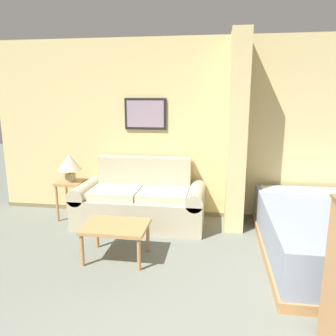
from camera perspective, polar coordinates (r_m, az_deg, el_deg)
wall_back at (r=4.84m, az=7.30°, el=6.50°), size 6.59×0.16×2.60m
wall_partition_pillar at (r=4.50m, az=11.89°, el=5.92°), size 0.24×0.59×2.60m
couch at (r=4.70m, az=-4.78°, el=-5.78°), size 1.81×0.84×0.91m
coffee_table at (r=3.74m, az=-9.04°, el=-10.43°), size 0.70×0.53×0.40m
side_table at (r=5.04m, az=-16.51°, el=-3.53°), size 0.37×0.37×0.57m
table_lamp at (r=4.95m, az=-16.79°, el=0.80°), size 0.34×0.34×0.41m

